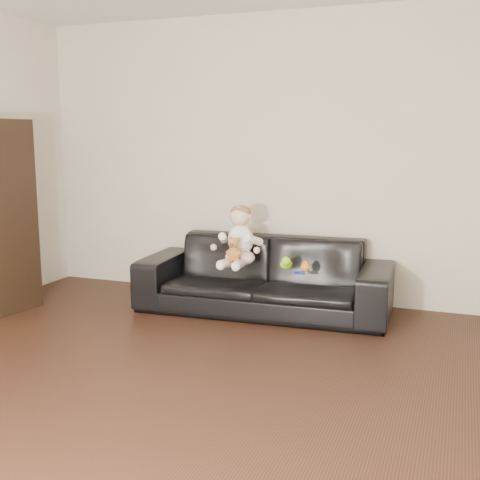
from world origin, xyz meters
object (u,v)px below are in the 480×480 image
at_px(toy_green, 286,264).
at_px(toy_rattle, 305,267).
at_px(sofa, 264,276).
at_px(teddy_bear, 234,250).
at_px(toy_blue_disc, 300,273).
at_px(baby, 239,239).

relative_size(toy_green, toy_rattle, 1.65).
height_order(sofa, toy_rattle, sofa).
distance_m(teddy_bear, toy_rattle, 0.60).
distance_m(toy_rattle, toy_blue_disc, 0.10).
relative_size(sofa, toy_blue_disc, 25.30).
distance_m(teddy_bear, toy_green, 0.45).
xyz_separation_m(baby, teddy_bear, (0.01, -0.16, -0.06)).
bearing_deg(toy_rattle, toy_green, 169.11).
height_order(toy_rattle, toy_blue_disc, toy_rattle).
bearing_deg(toy_rattle, toy_blue_disc, -106.98).
bearing_deg(toy_blue_disc, toy_rattle, 73.02).
relative_size(toy_green, toy_blue_disc, 1.47).
relative_size(sofa, baby, 4.15).
xyz_separation_m(teddy_bear, toy_rattle, (0.58, 0.12, -0.13)).
xyz_separation_m(baby, toy_blue_disc, (0.56, -0.12, -0.22)).
distance_m(sofa, toy_rattle, 0.45).
height_order(toy_green, toy_rattle, toy_green).
bearing_deg(sofa, toy_rattle, -23.10).
height_order(toy_green, toy_blue_disc, toy_green).
relative_size(sofa, toy_rattle, 28.30).
distance_m(sofa, toy_green, 0.29).
distance_m(baby, toy_rattle, 0.62).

